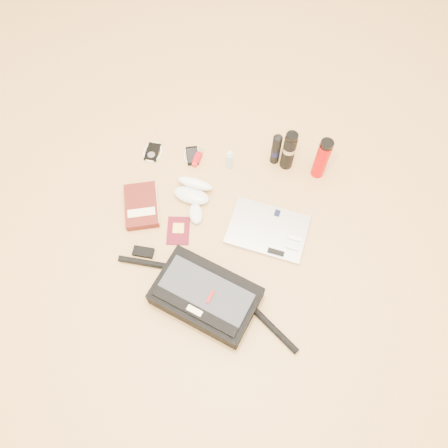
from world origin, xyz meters
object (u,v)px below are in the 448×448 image
object	(u,v)px
thermos_red	(322,159)
thermos_black	(289,151)
laptop	(268,230)
book	(142,206)
messenger_bag	(205,296)

from	to	relation	value
thermos_red	thermos_black	bearing A→B (deg)	177.85
laptop	book	size ratio (longest dim) A/B	1.33
laptop	book	xyz separation A→B (m)	(-0.59, -0.04, 0.01)
thermos_black	thermos_red	size ratio (longest dim) A/B	0.96
book	thermos_red	xyz separation A→B (m)	(0.76, 0.41, 0.10)
messenger_bag	thermos_black	bearing A→B (deg)	88.75
thermos_red	messenger_bag	bearing A→B (deg)	-114.54
messenger_bag	thermos_black	xyz separation A→B (m)	(0.19, 0.76, 0.06)
book	thermos_black	distance (m)	0.74
book	thermos_black	bearing A→B (deg)	10.98
thermos_red	laptop	bearing A→B (deg)	-113.54
thermos_black	thermos_red	bearing A→B (deg)	-2.15
messenger_bag	thermos_black	distance (m)	0.79
thermos_black	book	bearing A→B (deg)	-145.27
messenger_bag	thermos_red	world-z (taller)	thermos_red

